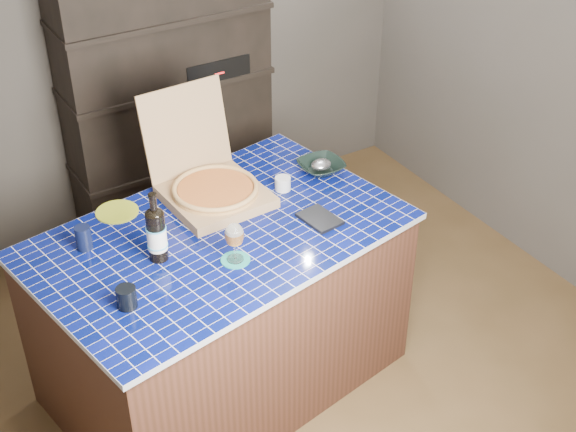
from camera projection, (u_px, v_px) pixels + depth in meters
room at (306, 163)px, 3.48m from camera, size 3.50×3.50×3.50m
shelving_unit at (168, 102)px, 4.76m from camera, size 1.20×0.41×1.80m
kitchen_island at (222, 309)px, 3.89m from camera, size 1.83×1.34×0.91m
pizza_box at (212, 186)px, 3.83m from camera, size 0.48×0.57×0.49m
mead_bottle at (156, 234)px, 3.40m from camera, size 0.09×0.09×0.33m
teal_trivet at (235, 260)px, 3.46m from camera, size 0.13×0.13×0.01m
wine_glass at (234, 236)px, 3.39m from camera, size 0.08×0.08×0.19m
tumbler at (127, 297)px, 3.18m from camera, size 0.08×0.08×0.09m
dvd_case at (320, 219)px, 3.71m from camera, size 0.16×0.21×0.02m
bowl at (321, 167)px, 4.06m from camera, size 0.23×0.23×0.06m
foil_contents at (321, 165)px, 4.06m from camera, size 0.11×0.09×0.05m
white_jar at (283, 183)px, 3.92m from camera, size 0.08×0.08×0.07m
navy_cup at (84, 238)px, 3.50m from camera, size 0.07×0.07×0.11m
green_trivet at (117, 212)px, 3.77m from camera, size 0.20×0.20×0.01m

